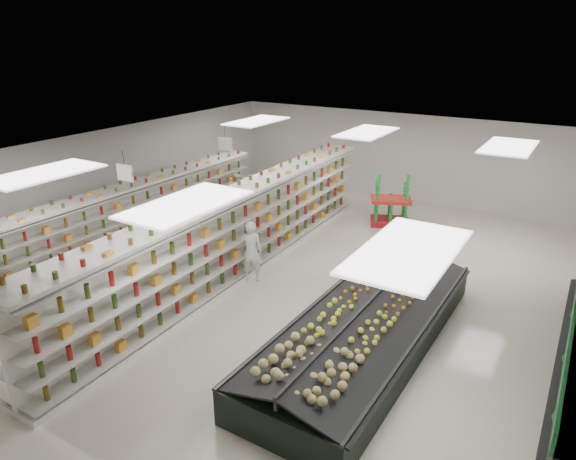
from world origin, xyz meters
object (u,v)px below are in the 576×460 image
Objects in this scene: soda_endcap at (391,202)px; shopper_background at (239,195)px; shopper_main at (251,251)px; gondola_left at (130,218)px; gondola_center at (238,236)px; produce_island at (366,327)px.

shopper_background is (-4.76, -1.89, -0.04)m from soda_endcap.
shopper_background is at bearing -158.37° from soda_endcap.
shopper_background is (-3.20, 3.84, -0.06)m from shopper_main.
gondola_left is 0.83× the size of gondola_center.
produce_island is at bearing -8.30° from gondola_left.
shopper_main is at bearing -105.23° from soda_endcap.
shopper_main is at bearing 161.23° from produce_island.
gondola_left is 8.20m from soda_endcap.
gondola_left is 8.18m from produce_island.
soda_endcap is at bearing 44.61° from gondola_left.
gondola_center reaches higher than produce_island.
produce_island is at bearing -135.51° from shopper_background.
gondola_left reaches higher than soda_endcap.
gondola_left is at bearing -179.07° from gondola_center.
shopper_main reaches higher than shopper_background.
produce_island is 3.90m from shopper_main.
shopper_main is (0.58, -0.24, -0.21)m from gondola_center.
gondola_left is 3.95m from shopper_background.
shopper_main is at bearing -149.20° from shopper_background.
soda_endcap is 1.09× the size of shopper_background.
produce_island is at bearing -73.15° from soda_endcap.
gondola_left is at bearing -32.08° from shopper_main.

